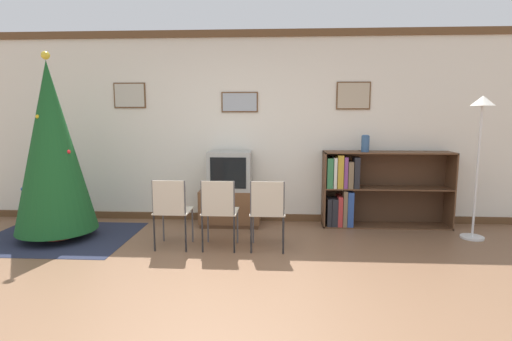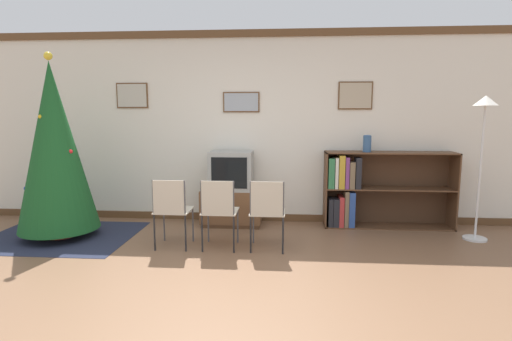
% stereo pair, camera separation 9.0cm
% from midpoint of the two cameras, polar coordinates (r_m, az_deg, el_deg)
% --- Properties ---
extents(ground_plane, '(24.00, 24.00, 0.00)m').
position_cam_midpoint_polar(ground_plane, '(3.57, -5.31, -17.75)').
color(ground_plane, brown).
extents(wall_back, '(8.55, 0.11, 2.70)m').
position_cam_midpoint_polar(wall_back, '(5.76, -1.17, 6.14)').
color(wall_back, silver).
rests_on(wall_back, ground_plane).
extents(area_rug, '(1.83, 1.45, 0.01)m').
position_cam_midpoint_polar(area_rug, '(5.70, -25.68, -8.46)').
color(area_rug, '#23283D').
rests_on(area_rug, ground_plane).
extents(christmas_tree, '(0.97, 0.97, 2.28)m').
position_cam_midpoint_polar(christmas_tree, '(5.50, -26.41, 2.98)').
color(christmas_tree, maroon).
rests_on(christmas_tree, area_rug).
extents(tv_console, '(0.83, 0.46, 0.50)m').
position_cam_midpoint_polar(tv_console, '(5.63, -3.03, -5.23)').
color(tv_console, '#4C311E').
rests_on(tv_console, ground_plane).
extents(television, '(0.58, 0.45, 0.54)m').
position_cam_midpoint_polar(television, '(5.53, -3.07, -0.01)').
color(television, '#9E9E99').
rests_on(television, tv_console).
extents(folding_chair_left, '(0.40, 0.40, 0.82)m').
position_cam_midpoint_polar(folding_chair_left, '(4.69, -11.43, -5.36)').
color(folding_chair_left, '#BCB29E').
rests_on(folding_chair_left, ground_plane).
extents(folding_chair_center, '(0.40, 0.40, 0.82)m').
position_cam_midpoint_polar(folding_chair_center, '(4.58, -4.75, -5.58)').
color(folding_chair_center, '#BCB29E').
rests_on(folding_chair_center, ground_plane).
extents(folding_chair_right, '(0.40, 0.40, 0.82)m').
position_cam_midpoint_polar(folding_chair_right, '(4.52, 2.19, -5.72)').
color(folding_chair_right, '#BCB29E').
rests_on(folding_chair_right, ground_plane).
extents(bookshelf, '(1.74, 0.36, 1.04)m').
position_cam_midpoint_polar(bookshelf, '(5.70, 15.73, -2.65)').
color(bookshelf, brown).
rests_on(bookshelf, ground_plane).
extents(vase, '(0.11, 0.11, 0.23)m').
position_cam_midpoint_polar(vase, '(5.59, 16.03, 3.74)').
color(vase, '#335684').
rests_on(vase, bookshelf).
extents(standing_lamp, '(0.28, 0.28, 1.77)m').
position_cam_midpoint_polar(standing_lamp, '(5.54, 30.14, 4.99)').
color(standing_lamp, silver).
rests_on(standing_lamp, ground_plane).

